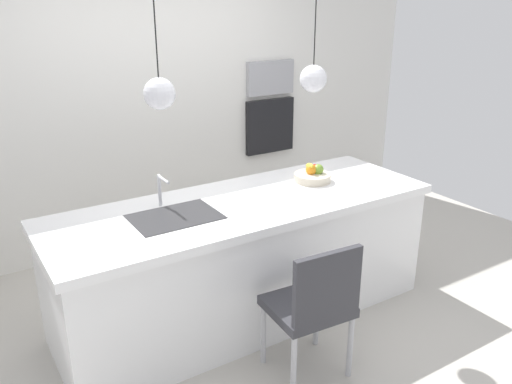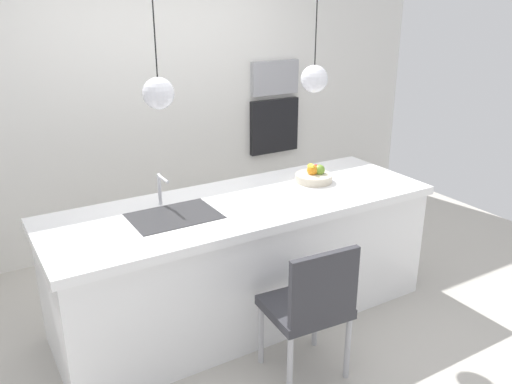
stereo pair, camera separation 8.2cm
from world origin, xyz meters
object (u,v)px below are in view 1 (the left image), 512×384
(oven, at_px, (269,126))
(chair_near, at_px, (314,303))
(fruit_bowl, at_px, (313,175))
(microwave, at_px, (270,78))

(oven, bearing_deg, chair_near, -117.88)
(fruit_bowl, relative_size, chair_near, 0.31)
(fruit_bowl, relative_size, oven, 0.51)
(chair_near, bearing_deg, microwave, 62.12)
(microwave, relative_size, oven, 0.96)
(fruit_bowl, bearing_deg, chair_near, -126.89)
(fruit_bowl, xyz_separation_m, chair_near, (-0.68, -0.90, -0.43))
(microwave, distance_m, chair_near, 2.87)
(fruit_bowl, distance_m, microwave, 1.68)
(fruit_bowl, height_order, oven, oven)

